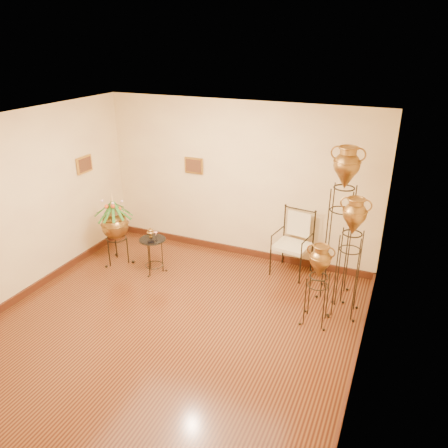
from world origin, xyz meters
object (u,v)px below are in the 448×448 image
at_px(amphora_tall, 340,223).
at_px(side_table, 153,255).
at_px(planter_urn, 115,223).
at_px(armchair, 292,244).
at_px(amphora_mid, 349,257).

xyz_separation_m(amphora_tall, side_table, (-2.96, -0.51, -0.89)).
height_order(planter_urn, armchair, planter_urn).
xyz_separation_m(amphora_tall, armchair, (-0.79, 0.39, -0.67)).
xyz_separation_m(armchair, side_table, (-2.16, -0.90, -0.23)).
relative_size(amphora_tall, armchair, 2.16).
bearing_deg(side_table, amphora_tall, 9.84).
height_order(amphora_mid, armchair, amphora_mid).
xyz_separation_m(amphora_tall, planter_urn, (-3.74, -0.46, -0.46)).
bearing_deg(amphora_tall, planter_urn, -172.96).
bearing_deg(armchair, side_table, -148.68).
height_order(amphora_mid, side_table, amphora_mid).
bearing_deg(planter_urn, amphora_mid, 0.36).
xyz_separation_m(planter_urn, side_table, (0.79, -0.05, -0.43)).
bearing_deg(planter_urn, armchair, 16.14).
relative_size(amphora_mid, armchair, 1.64).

